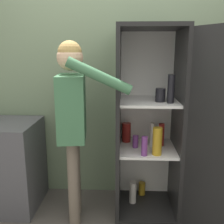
% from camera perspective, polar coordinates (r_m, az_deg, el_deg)
% --- Properties ---
extents(wall_back, '(7.00, 0.06, 2.55)m').
position_cam_1_polar(wall_back, '(2.78, 1.13, 7.14)').
color(wall_back, gray).
rests_on(wall_back, ground_plane).
extents(refrigerator, '(0.96, 1.10, 1.79)m').
position_cam_1_polar(refrigerator, '(2.46, 10.52, -3.18)').
color(refrigerator, black).
rests_on(refrigerator, ground_plane).
extents(person, '(0.66, 0.54, 1.65)m').
position_cam_1_polar(person, '(2.32, -8.51, 0.37)').
color(person, '#726656').
rests_on(person, ground_plane).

